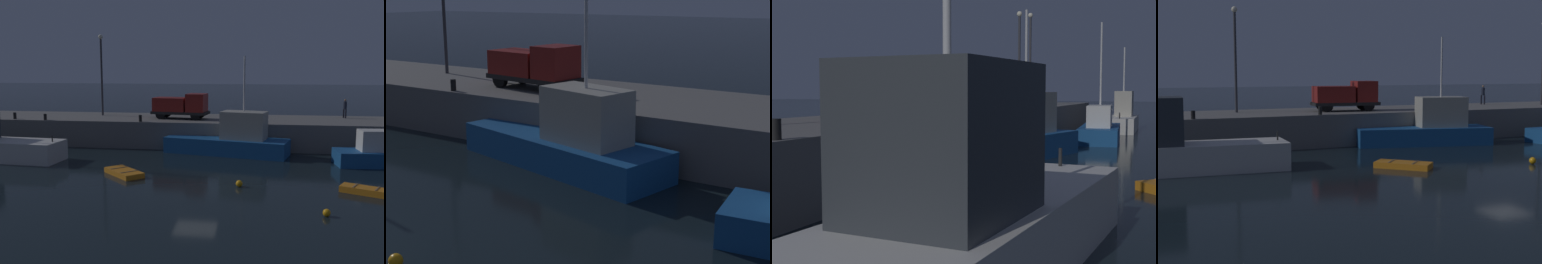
# 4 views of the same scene
# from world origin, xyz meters

# --- Properties ---
(ground_plane) EXTENTS (320.00, 320.00, 0.00)m
(ground_plane) POSITION_xyz_m (0.00, 0.00, 0.00)
(ground_plane) COLOR black
(pier_quay) EXTENTS (62.79, 7.66, 2.37)m
(pier_quay) POSITION_xyz_m (0.00, 15.71, 1.18)
(pier_quay) COLOR slate
(pier_quay) RESTS_ON ground
(fishing_boat_blue) EXTENTS (11.02, 3.75, 12.12)m
(fishing_boat_blue) POSITION_xyz_m (-17.06, 6.04, 1.37)
(fishing_boat_blue) COLOR silver
(fishing_boat_blue) RESTS_ON ground
(fishing_boat_white) EXTENTS (10.45, 5.27, 7.97)m
(fishing_boat_white) POSITION_xyz_m (1.44, 10.81, 1.16)
(fishing_boat_white) COLOR #195193
(fishing_boat_white) RESTS_ON ground
(dinghy_red_small) EXTENTS (3.18, 3.19, 0.38)m
(dinghy_red_small) POSITION_xyz_m (-5.14, 2.54, 0.17)
(dinghy_red_small) COLOR orange
(dinghy_red_small) RESTS_ON ground
(mooring_buoy_near) EXTENTS (0.41, 0.41, 0.41)m
(mooring_buoy_near) POSITION_xyz_m (2.55, 0.69, 0.20)
(mooring_buoy_near) COLOR orange
(mooring_buoy_near) RESTS_ON ground
(lamp_post_west) EXTENTS (0.44, 0.44, 7.82)m
(lamp_post_west) POSITION_xyz_m (-11.58, 16.72, 6.95)
(lamp_post_west) COLOR #38383D
(lamp_post_west) RESTS_ON pier_quay
(utility_truck) EXTENTS (5.37, 2.62, 2.32)m
(utility_truck) POSITION_xyz_m (-3.39, 14.95, 3.58)
(utility_truck) COLOR black
(utility_truck) RESTS_ON pier_quay
(dockworker) EXTENTS (0.43, 0.44, 1.78)m
(dockworker) POSITION_xyz_m (11.57, 17.68, 3.38)
(dockworker) COLOR black
(dockworker) RESTS_ON pier_quay
(bollard_central) EXTENTS (0.28, 0.28, 0.55)m
(bollard_central) POSITION_xyz_m (-15.36, 12.19, 2.64)
(bollard_central) COLOR black
(bollard_central) RESTS_ON pier_quay
(bollard_east) EXTENTS (0.28, 0.28, 0.59)m
(bollard_east) POSITION_xyz_m (-6.56, 12.22, 2.66)
(bollard_east) COLOR black
(bollard_east) RESTS_ON pier_quay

